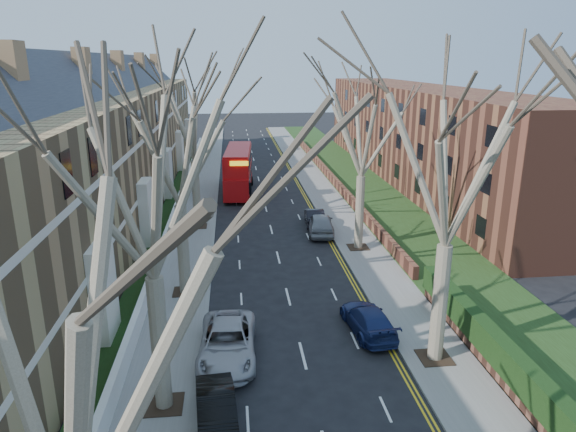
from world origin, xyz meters
name	(u,v)px	position (x,y,z in m)	size (l,w,h in m)	color
pavement_left	(201,193)	(-6.00, 39.00, 0.06)	(3.00, 102.00, 0.12)	slate
pavement_right	(321,190)	(6.00, 39.00, 0.06)	(3.00, 102.00, 0.12)	slate
terrace_left	(96,154)	(-13.65, 31.00, 5.53)	(9.70, 78.00, 13.60)	#99764E
flats_right	(420,134)	(17.46, 43.00, 4.98)	(13.97, 54.00, 10.00)	brown
wall_hedge_right	(566,428)	(7.70, 2.00, 1.12)	(0.70, 24.00, 1.80)	brown
front_wall_left	(176,211)	(-7.65, 31.00, 0.62)	(0.30, 78.00, 1.00)	white
grass_verge_right	(364,188)	(10.50, 39.00, 0.15)	(6.00, 102.00, 0.06)	#203413
tree_left_near	(38,329)	(-5.70, -4.00, 8.93)	(9.80, 9.80, 13.73)	#776C55
tree_left_mid	(144,159)	(-5.70, 6.00, 9.56)	(10.50, 10.50, 14.71)	#776C55
tree_left_far	(176,129)	(-5.70, 16.00, 9.24)	(10.15, 10.15, 14.22)	#776C55
tree_left_dist	(191,104)	(-5.70, 28.00, 9.56)	(10.50, 10.50, 14.71)	#776C55
tree_right_mid	(455,143)	(5.70, 8.00, 9.56)	(10.50, 10.50, 14.71)	#776C55
tree_right_far	(364,115)	(5.70, 22.00, 9.24)	(10.15, 10.15, 14.22)	#776C55
double_decker_bus	(239,172)	(-2.27, 38.98, 2.12)	(3.14, 10.39, 4.31)	#B40C0E
car_left_mid	(217,412)	(-3.70, 4.72, 0.65)	(1.38, 3.95, 1.30)	black
car_left_far	(228,342)	(-3.32, 9.22, 0.74)	(2.46, 5.34, 1.48)	#A9A7AD
car_right_near	(368,320)	(3.43, 10.76, 0.64)	(1.80, 4.42, 1.28)	navy
car_right_mid	(321,224)	(3.64, 25.56, 0.80)	(1.89, 4.71, 1.60)	gray
car_right_far	(314,217)	(3.55, 27.86, 0.66)	(1.40, 4.03, 1.33)	black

